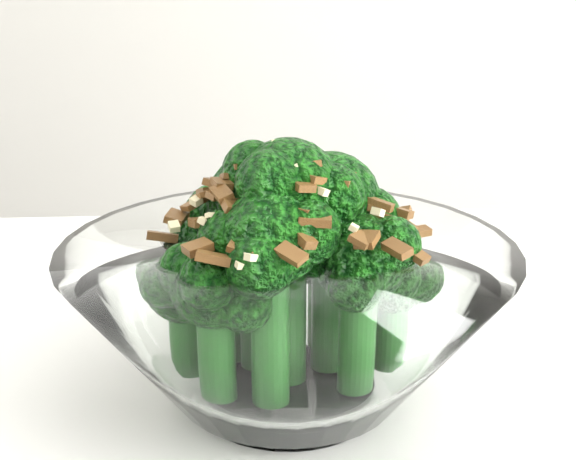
% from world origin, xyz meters
% --- Properties ---
extents(broccoli_dish, '(0.25, 0.25, 0.15)m').
position_xyz_m(broccoli_dish, '(-0.21, 0.06, 0.81)').
color(broccoli_dish, white).
rests_on(broccoli_dish, table).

